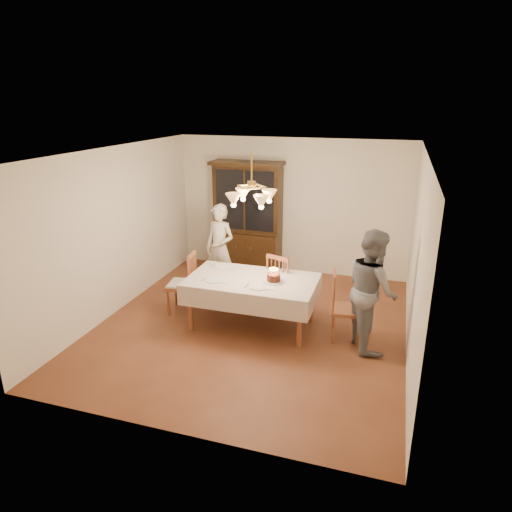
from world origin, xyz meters
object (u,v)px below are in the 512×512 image
(dining_table, at_px, (252,284))
(birthday_cake, at_px, (274,278))
(china_hutch, at_px, (248,219))
(chair_far_side, at_px, (283,286))
(elderly_woman, at_px, (220,248))

(dining_table, height_order, birthday_cake, birthday_cake)
(birthday_cake, bearing_deg, china_hutch, 116.91)
(china_hutch, relative_size, chair_far_side, 2.16)
(elderly_woman, bearing_deg, dining_table, -33.37)
(dining_table, xyz_separation_m, china_hutch, (-0.81, 2.25, 0.36))
(chair_far_side, height_order, birthday_cake, chair_far_side)
(elderly_woman, height_order, birthday_cake, elderly_woman)
(dining_table, bearing_deg, elderly_woman, 130.11)
(chair_far_side, relative_size, elderly_woman, 0.64)
(elderly_woman, bearing_deg, china_hutch, 99.21)
(china_hutch, xyz_separation_m, birthday_cake, (1.15, -2.26, -0.23))
(chair_far_side, distance_m, elderly_woman, 1.44)
(birthday_cake, bearing_deg, chair_far_side, 90.25)
(dining_table, distance_m, birthday_cake, 0.36)
(dining_table, distance_m, elderly_woman, 1.49)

